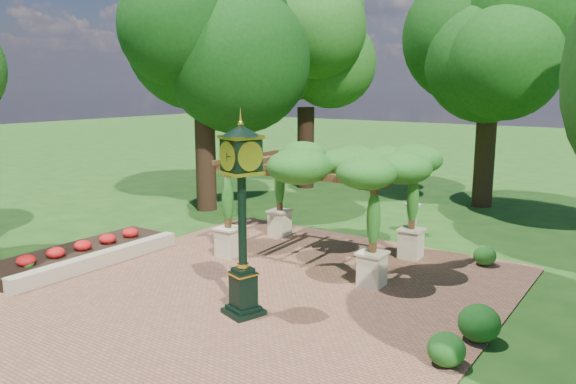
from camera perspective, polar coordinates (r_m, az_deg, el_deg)
The scene contains 13 objects.
ground at distance 12.06m, azimuth -6.95°, elevation -12.19°, with size 120.00×120.00×0.00m, color #1E4714.
brick_plaza at distance 12.75m, azimuth -3.91°, elevation -10.72°, with size 10.00×12.00×0.04m, color brown.
border_wall at distance 15.55m, azimuth -18.57°, elevation -6.57°, with size 0.35×5.00×0.40m, color #C6B793.
flower_bed at distance 16.26m, azimuth -20.48°, elevation -6.01°, with size 1.50×5.00×0.36m, color red.
pedestal_clock at distance 11.20m, azimuth -4.72°, elevation -1.11°, with size 0.99×0.99×3.98m.
pergola at distance 15.02m, azimuth 3.29°, elevation 2.69°, with size 5.10×3.32×3.13m.
sundial at distance 18.25m, azimuth 12.50°, elevation -2.92°, with size 0.59×0.59×1.01m.
shrub_front at distance 10.14m, azimuth 15.79°, elevation -15.13°, with size 0.64×0.64×0.58m, color #1B5117.
shrub_mid at distance 11.17m, azimuth 18.85°, elevation -12.49°, with size 0.77×0.77×0.70m, color #174B15.
shrub_back at distance 15.66m, azimuth 19.36°, elevation -6.10°, with size 0.59×0.59×0.53m, color #24621C.
tree_west_near at distance 21.26m, azimuth -8.68°, elevation 14.47°, with size 5.23×5.23×8.86m.
tree_west_far at distance 25.85m, azimuth 1.87°, elevation 14.82°, with size 3.84×3.84×9.54m.
tree_north at distance 22.95m, azimuth 19.99°, elevation 13.56°, with size 4.88×4.88×8.81m.
Camera 1 is at (7.45, -8.23, 4.70)m, focal length 35.00 mm.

